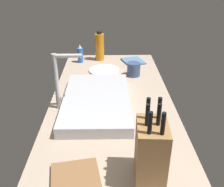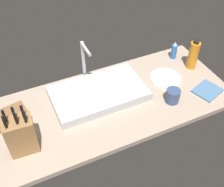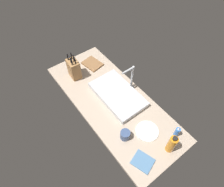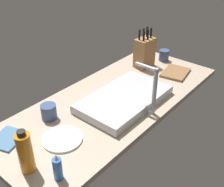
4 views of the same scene
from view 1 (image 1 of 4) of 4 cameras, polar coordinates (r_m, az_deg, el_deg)
The scene contains 10 objects.
countertop_slab at distance 141.37cm, azimuth -0.06°, elevation -3.03°, with size 162.88×67.21×3.50cm, color tan.
sink_basin at distance 138.28cm, azimuth -3.40°, elevation -1.68°, with size 59.12×34.69×5.52cm, color #B7BABF.
faucet at distance 132.50cm, azimuth -11.54°, elevation 3.54°, with size 5.50×14.75×29.72cm.
knife_block at distance 91.74cm, azimuth 8.55°, elevation -12.46°, with size 15.30×11.28×29.92cm.
cutting_board at distance 95.62cm, azimuth -7.89°, elevation -19.07°, with size 22.06×16.98×1.80cm, color brown.
soap_bottle at distance 198.91cm, azimuth -6.99°, elevation 8.49°, with size 4.19×4.19×13.97cm.
water_bottle at distance 201.72cm, azimuth -2.74°, elevation 10.25°, with size 6.89×6.89×22.48cm.
dinner_plate at distance 182.76cm, azimuth -1.73°, elevation 5.12°, with size 21.26×21.26×1.20cm, color white.
dish_towel at distance 200.54cm, azimuth 4.69°, elevation 7.10°, with size 16.74×14.44×1.20cm, color teal.
coffee_mug at distance 174.76cm, azimuth 4.77°, elevation 5.34°, with size 8.86×8.86×8.98cm, color #384C75.
Camera 1 is at (-121.90, 1.86, 73.32)cm, focal length 41.61 mm.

